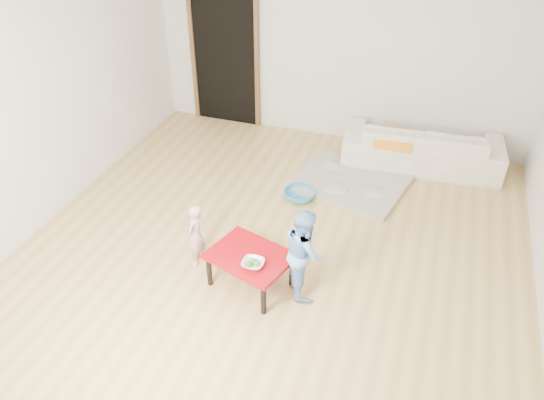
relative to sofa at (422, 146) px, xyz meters
The scene contains 13 objects.
floor 2.40m from the sofa, 120.87° to the right, with size 5.00×5.00×0.01m, color tan.
back_wall 1.65m from the sofa, 159.83° to the left, with size 5.00×0.02×2.60m, color silver.
left_wall 4.37m from the sofa, 151.18° to the right, with size 0.02×5.00×2.60m, color silver.
doorway 2.95m from the sofa, behind, with size 1.02×0.08×2.11m, color brown, non-canonical shape.
sofa is the anchor object (origin of this frame).
cushion 0.43m from the sofa, 146.13° to the right, with size 0.46×0.41×0.12m, color orange.
red_table 3.02m from the sofa, 114.76° to the right, with size 0.72×0.54×0.36m, color #9A080E, non-canonical shape.
bowl 3.11m from the sofa, 112.44° to the right, with size 0.20×0.20×0.05m, color white.
broccoli 3.11m from the sofa, 112.44° to the right, with size 0.12×0.12×0.06m, color #2D5919, non-canonical shape.
child_pink 3.22m from the sofa, 125.63° to the right, with size 0.24×0.16×0.67m, color #CF5E6B.
child_blue 2.77m from the sofa, 106.54° to the right, with size 0.43×0.34×0.89m, color #5B9ED3.
basin 1.76m from the sofa, 134.95° to the right, with size 0.36×0.36×0.11m, color teal.
blanket 1.07m from the sofa, 135.29° to the right, with size 1.27×1.06×0.06m, color #B8AFA3, non-canonical shape.
Camera 1 is at (1.33, -4.09, 3.49)m, focal length 35.00 mm.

